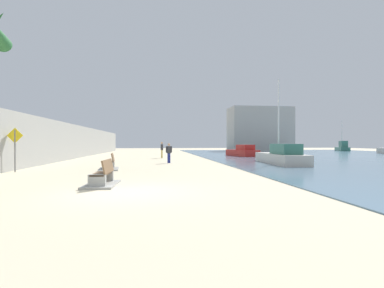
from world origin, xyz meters
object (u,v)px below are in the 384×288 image
object	(u,v)px
bench_near	(102,179)
person_walking	(162,149)
bench_far	(109,166)
person_standing	(169,152)
boat_distant	(281,156)
pedestrian_sign	(15,144)
boat_nearest	(343,147)
boat_far_left	(243,152)

from	to	relation	value
bench_near	person_walking	size ratio (longest dim) A/B	1.25
bench_far	person_standing	world-z (taller)	person_standing
person_walking	person_standing	xyz separation A→B (m)	(0.41, -7.42, -0.09)
boat_distant	pedestrian_sign	size ratio (longest dim) A/B	2.93
boat_nearest	pedestrian_sign	bearing A→B (deg)	-141.13
bench_near	boat_nearest	bearing A→B (deg)	47.16
person_walking	person_standing	world-z (taller)	person_walking
bench_far	boat_distant	world-z (taller)	boat_distant
bench_near	boat_distant	xyz separation A→B (m)	(11.38, 9.62, 0.37)
boat_far_left	bench_near	bearing A→B (deg)	-118.98
bench_near	pedestrian_sign	world-z (taller)	pedestrian_sign
boat_nearest	pedestrian_sign	distance (m)	55.89
bench_far	boat_far_left	xyz separation A→B (m)	(12.95, 15.35, 0.31)
person_standing	boat_nearest	world-z (taller)	boat_nearest
boat_far_left	pedestrian_sign	bearing A→B (deg)	-137.70
person_standing	pedestrian_sign	distance (m)	10.58
boat_nearest	boat_far_left	world-z (taller)	boat_nearest
pedestrian_sign	boat_nearest	bearing A→B (deg)	38.87
person_walking	boat_nearest	bearing A→B (deg)	31.55
boat_nearest	boat_far_left	size ratio (longest dim) A/B	1.18
bench_near	person_walking	world-z (taller)	person_walking
person_standing	pedestrian_sign	bearing A→B (deg)	-145.28
person_standing	boat_distant	world-z (taller)	boat_distant
boat_nearest	pedestrian_sign	xyz separation A→B (m)	(-43.51, -35.07, 0.76)
bench_far	person_standing	bearing A→B (deg)	53.56
person_walking	boat_nearest	xyz separation A→B (m)	(35.24, 21.64, -0.25)
bench_near	pedestrian_sign	bearing A→B (deg)	134.72
boat_distant	boat_nearest	bearing A→B (deg)	49.69
boat_distant	bench_far	bearing A→B (deg)	-166.13
person_walking	boat_distant	size ratio (longest dim) A/B	0.24
boat_far_left	boat_distant	size ratio (longest dim) A/B	0.70
boat_nearest	boat_distant	distance (m)	40.90
bench_far	pedestrian_sign	distance (m)	5.14
bench_near	bench_far	world-z (taller)	same
person_walking	pedestrian_sign	world-z (taller)	pedestrian_sign
boat_far_left	bench_far	bearing A→B (deg)	-130.15
bench_far	boat_nearest	xyz separation A→B (m)	(38.61, 34.19, 0.52)
bench_near	bench_far	distance (m)	6.66
person_walking	boat_far_left	world-z (taller)	person_walking
boat_nearest	person_walking	bearing A→B (deg)	-148.45
boat_far_left	pedestrian_sign	distance (m)	24.14
person_standing	boat_distant	bearing A→B (deg)	-14.28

